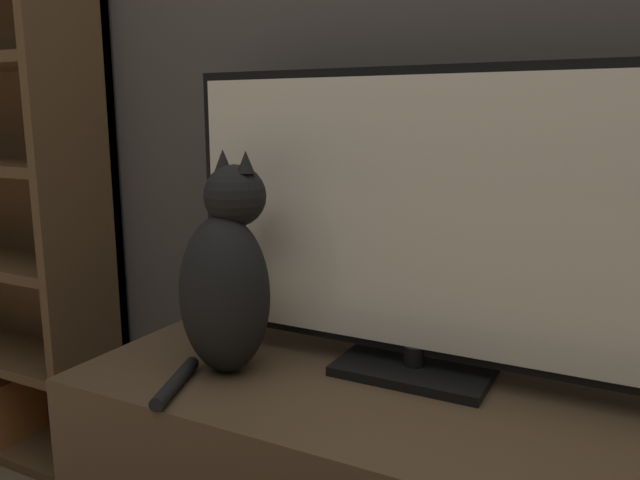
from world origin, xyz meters
name	(u,v)px	position (x,y,z in m)	size (l,w,h in m)	color
tv	(420,225)	(0.00, 1.02, 0.84)	(1.04, 0.19, 0.62)	black
cat	(228,281)	(-0.36, 0.86, 0.72)	(0.24, 0.34, 0.46)	black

